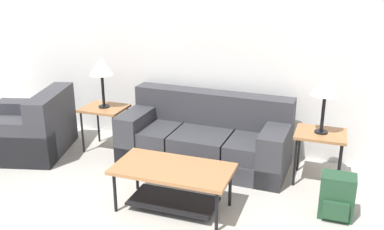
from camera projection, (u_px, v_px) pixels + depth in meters
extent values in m
cube|color=white|center=(229.00, 49.00, 5.26)|extent=(8.44, 0.06, 2.60)
cube|color=#38383D|center=(204.00, 154.00, 5.18)|extent=(2.02, 0.91, 0.22)
cube|color=#38383D|center=(153.00, 132.00, 5.32)|extent=(0.67, 0.78, 0.20)
cube|color=#38383D|center=(203.00, 139.00, 5.09)|extent=(0.67, 0.78, 0.20)
cube|color=#38383D|center=(258.00, 147.00, 4.87)|extent=(0.67, 0.78, 0.20)
cube|color=#38383D|center=(212.00, 107.00, 5.27)|extent=(2.00, 0.32, 0.40)
cube|color=#38383D|center=(140.00, 131.00, 5.41)|extent=(0.30, 0.86, 0.58)
cube|color=#38383D|center=(275.00, 151.00, 4.83)|extent=(0.30, 0.86, 0.58)
cube|color=#38383D|center=(25.00, 137.00, 5.47)|extent=(1.25, 1.25, 0.40)
cube|color=#38383D|center=(51.00, 108.00, 5.31)|extent=(0.52, 1.05, 0.40)
cube|color=#38383D|center=(37.00, 121.00, 5.80)|extent=(1.05, 0.52, 0.56)
cube|color=#38383D|center=(10.00, 143.00, 5.09)|extent=(1.05, 0.52, 0.56)
cube|color=#33567F|center=(32.00, 115.00, 5.36)|extent=(0.27, 0.38, 0.36)
cube|color=#A87042|center=(173.00, 169.00, 4.09)|extent=(1.14, 0.59, 0.04)
cylinder|color=black|center=(115.00, 192.00, 4.12)|extent=(0.03, 0.03, 0.41)
cylinder|color=black|center=(217.00, 211.00, 3.79)|extent=(0.03, 0.03, 0.41)
cylinder|color=black|center=(137.00, 171.00, 4.54)|extent=(0.03, 0.03, 0.41)
cylinder|color=black|center=(230.00, 187.00, 4.22)|extent=(0.03, 0.03, 0.41)
cube|color=black|center=(173.00, 201.00, 4.21)|extent=(0.86, 0.42, 0.02)
cube|color=#A87042|center=(104.00, 108.00, 5.43)|extent=(0.53, 0.46, 0.03)
cylinder|color=black|center=(82.00, 132.00, 5.42)|extent=(0.03, 0.03, 0.55)
cylinder|color=black|center=(114.00, 137.00, 5.28)|extent=(0.03, 0.03, 0.55)
cylinder|color=black|center=(98.00, 123.00, 5.76)|extent=(0.03, 0.03, 0.55)
cylinder|color=black|center=(128.00, 127.00, 5.62)|extent=(0.03, 0.03, 0.55)
cube|color=#A87042|center=(321.00, 134.00, 4.59)|extent=(0.53, 0.46, 0.03)
cylinder|color=black|center=(295.00, 162.00, 4.59)|extent=(0.03, 0.03, 0.55)
cylinder|color=black|center=(340.00, 169.00, 4.45)|extent=(0.03, 0.03, 0.55)
cylinder|color=black|center=(299.00, 149.00, 4.93)|extent=(0.03, 0.03, 0.55)
cylinder|color=black|center=(340.00, 154.00, 4.79)|extent=(0.03, 0.03, 0.55)
cylinder|color=black|center=(104.00, 106.00, 5.42)|extent=(0.14, 0.14, 0.02)
cylinder|color=black|center=(103.00, 90.00, 5.35)|extent=(0.04, 0.04, 0.40)
cone|color=white|center=(101.00, 66.00, 5.25)|extent=(0.30, 0.30, 0.22)
cylinder|color=black|center=(321.00, 132.00, 4.58)|extent=(0.14, 0.14, 0.02)
cylinder|color=black|center=(323.00, 113.00, 4.52)|extent=(0.04, 0.04, 0.40)
cone|color=white|center=(326.00, 85.00, 4.41)|extent=(0.30, 0.30, 0.22)
cube|color=#23472D|center=(337.00, 196.00, 4.03)|extent=(0.32, 0.22, 0.43)
cube|color=#23472D|center=(335.00, 211.00, 3.94)|extent=(0.24, 0.05, 0.17)
cylinder|color=#23472D|center=(328.00, 186.00, 4.16)|extent=(0.02, 0.02, 0.33)
cylinder|color=#23472D|center=(347.00, 189.00, 4.11)|extent=(0.02, 0.02, 0.33)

